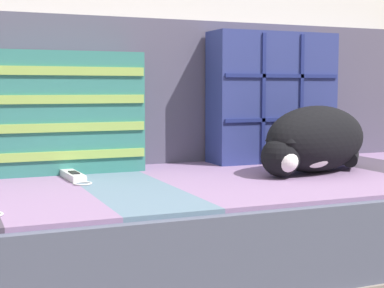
{
  "coord_description": "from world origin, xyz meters",
  "views": [
    {
      "loc": [
        -0.62,
        -1.37,
        0.6
      ],
      "look_at": [
        -0.04,
        0.02,
        0.45
      ],
      "focal_mm": 55.0,
      "sensor_mm": 36.0,
      "label": 1
    }
  ],
  "objects_px": {
    "sleeping_cat": "(314,141)",
    "throw_pillow_striped": "(64,112)",
    "throw_pillow_quilted": "(272,98)",
    "game_remote_near": "(74,176)",
    "couch": "(195,241)"
  },
  "relations": [
    {
      "from": "throw_pillow_quilted",
      "to": "game_remote_near",
      "type": "bearing_deg",
      "value": -167.98
    },
    {
      "from": "couch",
      "to": "throw_pillow_quilted",
      "type": "bearing_deg",
      "value": 31.92
    },
    {
      "from": "throw_pillow_striped",
      "to": "sleeping_cat",
      "type": "relative_size",
      "value": 1.01
    },
    {
      "from": "throw_pillow_quilted",
      "to": "couch",
      "type": "bearing_deg",
      "value": -148.08
    },
    {
      "from": "sleeping_cat",
      "to": "game_remote_near",
      "type": "relative_size",
      "value": 2.19
    },
    {
      "from": "throw_pillow_quilted",
      "to": "sleeping_cat",
      "type": "xyz_separation_m",
      "value": [
        -0.02,
        -0.28,
        -0.12
      ]
    },
    {
      "from": "throw_pillow_quilted",
      "to": "sleeping_cat",
      "type": "distance_m",
      "value": 0.31
    },
    {
      "from": "throw_pillow_quilted",
      "to": "throw_pillow_striped",
      "type": "height_order",
      "value": "throw_pillow_quilted"
    },
    {
      "from": "couch",
      "to": "throw_pillow_striped",
      "type": "bearing_deg",
      "value": 142.71
    },
    {
      "from": "sleeping_cat",
      "to": "game_remote_near",
      "type": "xyz_separation_m",
      "value": [
        -0.67,
        0.13,
        -0.08
      ]
    },
    {
      "from": "throw_pillow_quilted",
      "to": "throw_pillow_striped",
      "type": "bearing_deg",
      "value": -179.96
    },
    {
      "from": "sleeping_cat",
      "to": "throw_pillow_striped",
      "type": "bearing_deg",
      "value": 157.04
    },
    {
      "from": "couch",
      "to": "sleeping_cat",
      "type": "relative_size",
      "value": 4.63
    },
    {
      "from": "couch",
      "to": "game_remote_near",
      "type": "xyz_separation_m",
      "value": [
        -0.31,
        0.09,
        0.19
      ]
    },
    {
      "from": "throw_pillow_striped",
      "to": "throw_pillow_quilted",
      "type": "bearing_deg",
      "value": 0.04
    }
  ]
}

